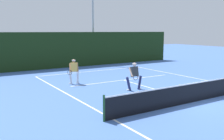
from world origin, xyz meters
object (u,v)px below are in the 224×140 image
Objects in this scene: tennis_ball at (180,85)px; player_near at (134,75)px; player_far at (74,70)px; light_pole at (93,13)px.

player_near is at bearing 171.70° from tennis_ball.
player_near is at bearing 144.76° from player_far.
player_near is 0.19× the size of light_pole.
tennis_ball is 0.01× the size of light_pole.
player_near is 13.04m from light_pole.
light_pole reaches higher than player_far.
tennis_ball is at bearing -91.12° from light_pole.
player_far is 0.19× the size of light_pole.
player_near is 0.99× the size of player_far.
light_pole is at bearing -101.83° from player_near.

